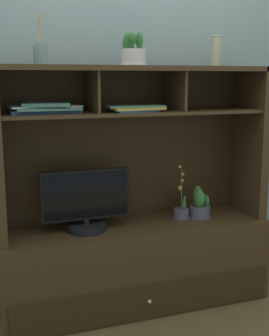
{
  "coord_description": "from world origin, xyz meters",
  "views": [
    {
      "loc": [
        -0.9,
        -2.59,
        1.44
      ],
      "look_at": [
        0.0,
        0.0,
        0.89
      ],
      "focal_mm": 48.06,
      "sensor_mm": 36.0,
      "label": 1
    }
  ],
  "objects": [
    {
      "name": "magazine_stack_centre",
      "position": [
        -0.53,
        -0.0,
        1.27
      ],
      "size": [
        0.41,
        0.28,
        0.06
      ],
      "color": "#324E7D",
      "rests_on": "media_console"
    },
    {
      "name": "tv_monitor",
      "position": [
        -0.32,
        -0.03,
        0.69
      ],
      "size": [
        0.54,
        0.24,
        0.38
      ],
      "color": "black",
      "rests_on": "media_console"
    },
    {
      "name": "ceramic_vase",
      "position": [
        0.55,
        0.01,
        1.61
      ],
      "size": [
        0.07,
        0.07,
        0.19
      ],
      "color": "tan",
      "rests_on": "media_console"
    },
    {
      "name": "diffuser_bottle",
      "position": [
        -0.55,
        0.0,
        1.57
      ],
      "size": [
        0.08,
        0.08,
        0.29
      ],
      "color": "slate",
      "rests_on": "media_console"
    },
    {
      "name": "potted_succulent",
      "position": [
        -0.0,
        0.02,
        1.58
      ],
      "size": [
        0.17,
        0.17,
        0.2
      ],
      "color": "beige",
      "rests_on": "media_console"
    },
    {
      "name": "media_console",
      "position": [
        0.0,
        0.01,
        0.43
      ],
      "size": [
        1.7,
        0.55,
        1.51
      ],
      "color": "#3E2B18",
      "rests_on": "ground"
    },
    {
      "name": "magazine_stack_left",
      "position": [
        -0.02,
        -0.05,
        1.27
      ],
      "size": [
        0.35,
        0.24,
        0.04
      ],
      "color": "navy",
      "rests_on": "media_console"
    },
    {
      "name": "back_wall",
      "position": [
        0.0,
        0.29,
        1.4
      ],
      "size": [
        6.0,
        0.02,
        2.8
      ],
      "primitive_type": "cube",
      "color": "gray",
      "rests_on": "ground"
    },
    {
      "name": "floor_plane",
      "position": [
        0.0,
        0.0,
        -0.01
      ],
      "size": [
        6.0,
        6.0,
        0.02
      ],
      "primitive_type": "cube",
      "color": "brown",
      "rests_on": "ground"
    },
    {
      "name": "potted_fern",
      "position": [
        0.45,
        -0.01,
        0.61
      ],
      "size": [
        0.16,
        0.16,
        0.21
      ],
      "color": "#4E4F58",
      "rests_on": "media_console"
    },
    {
      "name": "potted_orchid",
      "position": [
        0.33,
        -0.0,
        0.58
      ],
      "size": [
        0.12,
        0.12,
        0.36
      ],
      "color": "#4C4858",
      "rests_on": "media_console"
    }
  ]
}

